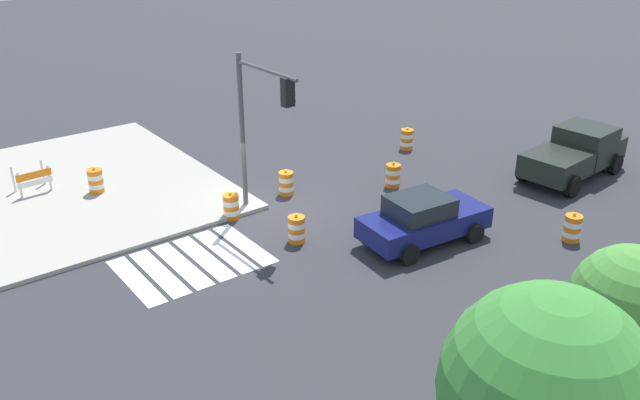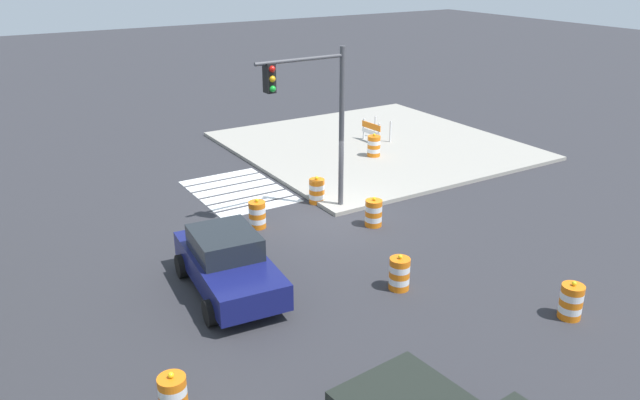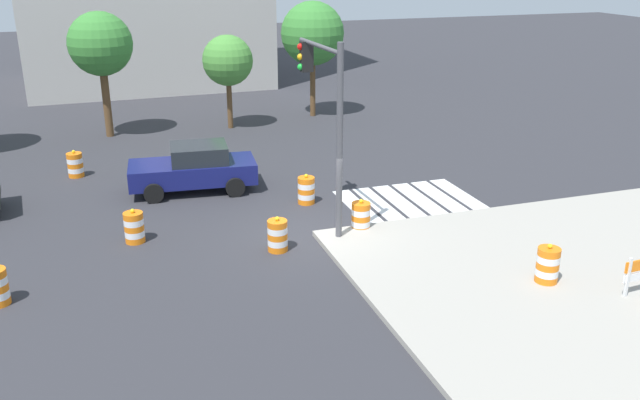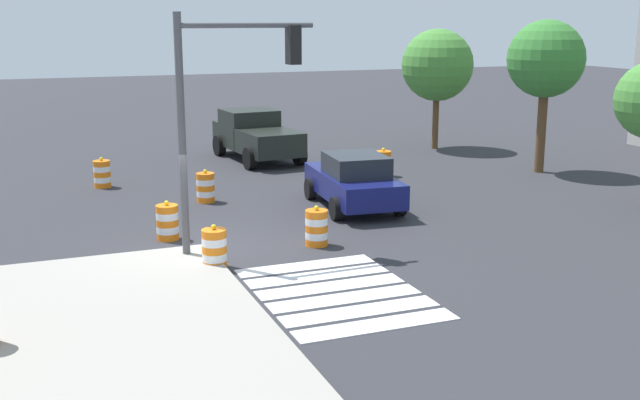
{
  "view_description": "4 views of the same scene",
  "coord_description": "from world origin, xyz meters",
  "px_view_note": "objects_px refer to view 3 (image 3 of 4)",
  "views": [
    {
      "loc": [
        11.75,
        18.6,
        10.44
      ],
      "look_at": [
        0.18,
        3.31,
        1.62
      ],
      "focal_mm": 37.61,
      "sensor_mm": 36.0,
      "label": 1
    },
    {
      "loc": [
        -16.47,
        10.74,
        8.48
      ],
      "look_at": [
        0.06,
        0.59,
        0.74
      ],
      "focal_mm": 35.05,
      "sensor_mm": 36.0,
      "label": 2
    },
    {
      "loc": [
        -5.59,
        -17.41,
        7.9
      ],
      "look_at": [
        0.57,
        1.0,
        0.7
      ],
      "focal_mm": 37.93,
      "sensor_mm": 36.0,
      "label": 3
    },
    {
      "loc": [
        17.9,
        -4.06,
        5.51
      ],
      "look_at": [
        1.43,
        2.43,
        1.35
      ],
      "focal_mm": 43.55,
      "sensor_mm": 36.0,
      "label": 4
    }
  ],
  "objects_px": {
    "traffic_light_pole": "(325,100)",
    "street_tree_streetside_near": "(100,45)",
    "traffic_barrel_median_near": "(134,227)",
    "street_tree_corner_lot": "(313,34)",
    "traffic_barrel_crosswalk_end": "(75,165)",
    "street_tree_streetside_mid": "(228,61)",
    "traffic_barrel_median_far": "(361,217)",
    "traffic_barrel_near_corner": "(306,190)",
    "traffic_barrel_far_curb": "(278,236)",
    "sports_car": "(194,168)",
    "traffic_barrel_on_sidewalk": "(548,265)"
  },
  "relations": [
    {
      "from": "sports_car",
      "to": "street_tree_streetside_mid",
      "type": "relative_size",
      "value": 1.03
    },
    {
      "from": "traffic_barrel_near_corner",
      "to": "street_tree_corner_lot",
      "type": "distance_m",
      "value": 13.14
    },
    {
      "from": "sports_car",
      "to": "street_tree_streetside_mid",
      "type": "xyz_separation_m",
      "value": [
        2.93,
        8.33,
        2.32
      ]
    },
    {
      "from": "traffic_barrel_near_corner",
      "to": "street_tree_streetside_mid",
      "type": "relative_size",
      "value": 0.24
    },
    {
      "from": "traffic_barrel_median_near",
      "to": "street_tree_streetside_mid",
      "type": "xyz_separation_m",
      "value": [
        5.26,
        12.26,
        2.69
      ]
    },
    {
      "from": "traffic_barrel_crosswalk_end",
      "to": "street_tree_streetside_mid",
      "type": "relative_size",
      "value": 0.24
    },
    {
      "from": "traffic_barrel_near_corner",
      "to": "traffic_barrel_far_curb",
      "type": "xyz_separation_m",
      "value": [
        -1.88,
        -3.34,
        0.0
      ]
    },
    {
      "from": "sports_car",
      "to": "street_tree_corner_lot",
      "type": "distance_m",
      "value": 12.45
    },
    {
      "from": "traffic_barrel_near_corner",
      "to": "traffic_light_pole",
      "type": "xyz_separation_m",
      "value": [
        -0.09,
        -2.11,
        3.46
      ]
    },
    {
      "from": "traffic_barrel_median_far",
      "to": "traffic_barrel_on_sidewalk",
      "type": "xyz_separation_m",
      "value": [
        3.06,
        -4.77,
        0.15
      ]
    },
    {
      "from": "street_tree_streetside_mid",
      "to": "street_tree_corner_lot",
      "type": "xyz_separation_m",
      "value": [
        4.45,
        1.15,
        0.93
      ]
    },
    {
      "from": "sports_car",
      "to": "traffic_barrel_on_sidewalk",
      "type": "xyz_separation_m",
      "value": [
        7.17,
        -10.02,
        -0.21
      ]
    },
    {
      "from": "traffic_barrel_far_curb",
      "to": "traffic_light_pole",
      "type": "height_order",
      "value": "traffic_light_pole"
    },
    {
      "from": "traffic_light_pole",
      "to": "street_tree_streetside_near",
      "type": "bearing_deg",
      "value": 113.58
    },
    {
      "from": "sports_car",
      "to": "traffic_light_pole",
      "type": "bearing_deg",
      "value": -55.04
    },
    {
      "from": "traffic_barrel_median_far",
      "to": "traffic_barrel_median_near",
      "type": "bearing_deg",
      "value": 168.38
    },
    {
      "from": "sports_car",
      "to": "traffic_light_pole",
      "type": "distance_m",
      "value": 6.39
    },
    {
      "from": "street_tree_streetside_near",
      "to": "street_tree_streetside_mid",
      "type": "xyz_separation_m",
      "value": [
        5.46,
        -0.24,
        -0.92
      ]
    },
    {
      "from": "traffic_barrel_median_near",
      "to": "street_tree_corner_lot",
      "type": "distance_m",
      "value": 16.95
    },
    {
      "from": "traffic_barrel_median_near",
      "to": "street_tree_streetside_near",
      "type": "xyz_separation_m",
      "value": [
        -0.21,
        12.5,
        3.61
      ]
    },
    {
      "from": "traffic_barrel_median_far",
      "to": "traffic_barrel_on_sidewalk",
      "type": "bearing_deg",
      "value": -57.33
    },
    {
      "from": "traffic_barrel_crosswalk_end",
      "to": "traffic_barrel_median_near",
      "type": "height_order",
      "value": "same"
    },
    {
      "from": "traffic_barrel_median_near",
      "to": "traffic_barrel_on_sidewalk",
      "type": "height_order",
      "value": "traffic_barrel_on_sidewalk"
    },
    {
      "from": "traffic_barrel_far_curb",
      "to": "traffic_light_pole",
      "type": "bearing_deg",
      "value": 34.39
    },
    {
      "from": "traffic_barrel_median_near",
      "to": "street_tree_corner_lot",
      "type": "bearing_deg",
      "value": 54.09
    },
    {
      "from": "traffic_barrel_near_corner",
      "to": "traffic_barrel_median_near",
      "type": "xyz_separation_m",
      "value": [
        -5.62,
        -1.46,
        0.0
      ]
    },
    {
      "from": "traffic_barrel_median_near",
      "to": "traffic_light_pole",
      "type": "bearing_deg",
      "value": -6.68
    },
    {
      "from": "traffic_barrel_far_curb",
      "to": "street_tree_corner_lot",
      "type": "relative_size",
      "value": 0.18
    },
    {
      "from": "traffic_barrel_near_corner",
      "to": "traffic_barrel_median_near",
      "type": "bearing_deg",
      "value": -165.41
    },
    {
      "from": "traffic_barrel_median_far",
      "to": "street_tree_streetside_near",
      "type": "height_order",
      "value": "street_tree_streetside_near"
    },
    {
      "from": "traffic_light_pole",
      "to": "street_tree_corner_lot",
      "type": "relative_size",
      "value": 0.98
    },
    {
      "from": "traffic_barrel_crosswalk_end",
      "to": "traffic_barrel_on_sidewalk",
      "type": "height_order",
      "value": "traffic_barrel_on_sidewalk"
    },
    {
      "from": "traffic_barrel_median_near",
      "to": "traffic_barrel_median_far",
      "type": "bearing_deg",
      "value": -11.62
    },
    {
      "from": "traffic_barrel_on_sidewalk",
      "to": "street_tree_corner_lot",
      "type": "xyz_separation_m",
      "value": [
        0.21,
        19.5,
        3.46
      ]
    },
    {
      "from": "traffic_barrel_crosswalk_end",
      "to": "traffic_barrel_median_far",
      "type": "height_order",
      "value": "same"
    },
    {
      "from": "sports_car",
      "to": "traffic_barrel_median_near",
      "type": "xyz_separation_m",
      "value": [
        -2.33,
        -3.93,
        -0.36
      ]
    },
    {
      "from": "street_tree_corner_lot",
      "to": "sports_car",
      "type": "bearing_deg",
      "value": -127.91
    },
    {
      "from": "traffic_barrel_median_far",
      "to": "traffic_barrel_on_sidewalk",
      "type": "relative_size",
      "value": 1.0
    },
    {
      "from": "sports_car",
      "to": "traffic_barrel_median_near",
      "type": "distance_m",
      "value": 4.58
    },
    {
      "from": "sports_car",
      "to": "street_tree_streetside_mid",
      "type": "bearing_deg",
      "value": 70.63
    },
    {
      "from": "street_tree_corner_lot",
      "to": "traffic_barrel_far_curb",
      "type": "bearing_deg",
      "value": -111.35
    },
    {
      "from": "traffic_barrel_near_corner",
      "to": "traffic_barrel_far_curb",
      "type": "bearing_deg",
      "value": -119.41
    },
    {
      "from": "traffic_barrel_on_sidewalk",
      "to": "traffic_light_pole",
      "type": "xyz_separation_m",
      "value": [
        -3.97,
        5.45,
        3.31
      ]
    },
    {
      "from": "street_tree_streetside_mid",
      "to": "street_tree_corner_lot",
      "type": "relative_size",
      "value": 0.77
    },
    {
      "from": "traffic_barrel_far_curb",
      "to": "street_tree_streetside_near",
      "type": "bearing_deg",
      "value": 105.35
    },
    {
      "from": "traffic_barrel_on_sidewalk",
      "to": "street_tree_corner_lot",
      "type": "relative_size",
      "value": 0.18
    },
    {
      "from": "sports_car",
      "to": "street_tree_corner_lot",
      "type": "xyz_separation_m",
      "value": [
        7.38,
        9.48,
        3.25
      ]
    },
    {
      "from": "traffic_light_pole",
      "to": "traffic_barrel_on_sidewalk",
      "type": "bearing_deg",
      "value": -53.89
    },
    {
      "from": "traffic_barrel_on_sidewalk",
      "to": "traffic_barrel_median_far",
      "type": "bearing_deg",
      "value": 122.67
    },
    {
      "from": "traffic_barrel_crosswalk_end",
      "to": "street_tree_corner_lot",
      "type": "distance_m",
      "value": 13.6
    }
  ]
}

